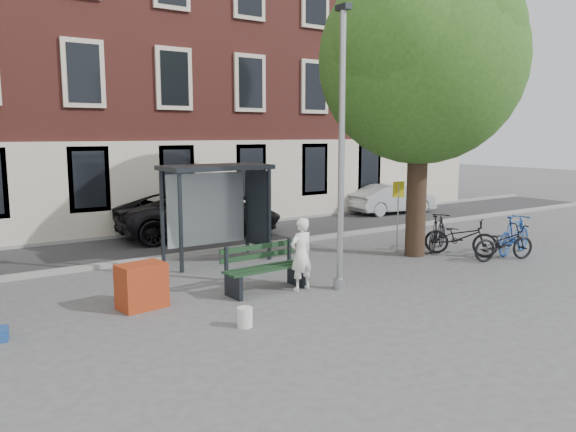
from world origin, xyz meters
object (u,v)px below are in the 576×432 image
Objects in this scene: bus_shelter at (227,190)px; bike_d at (438,232)px; bike_b at (514,235)px; car_dark at (200,213)px; lamppost at (341,164)px; painter at (301,254)px; bike_a at (504,243)px; car_silver at (393,199)px; bench at (265,270)px; bike_c at (461,237)px; notice_sign at (398,200)px; red_stand at (142,286)px.

bus_shelter reaches higher than bike_d.
bike_b is 9.92m from car_dark.
painter is (-0.75, 0.44, -1.97)m from lamppost.
painter is 5.99m from bike_d.
car_silver is at bearing -10.33° from bike_a.
bike_c reaches higher than bench.
bike_d is at bearing 4.88° from bench.
bike_b reaches higher than bike_a.
bench is at bearing 148.32° from bike_c.
bike_b is (6.50, 0.02, -2.22)m from lamppost.
bike_a is at bearing 164.96° from bike_d.
bench is at bearing -146.25° from notice_sign.
bike_a is at bearing -35.80° from bus_shelter.
bus_shelter reaches higher than bike_a.
lamppost is at bearing 157.36° from bike_c.
bus_shelter is 3.70m from bench.
bus_shelter is at bearing 73.12° from bench.
red_stand is at bearing 123.08° from car_silver.
car_silver reaches higher than bike_d.
bike_a is 9.28m from car_silver.
lamppost is 3.37× the size of bike_d.
bike_c is at bearing -30.25° from bus_shelter.
bike_a is 0.34× the size of car_dark.
bus_shelter reaches higher than bench.
lamppost is at bearing -15.57° from red_stand.
bike_d is 0.88× the size of notice_sign.
bike_a is at bearing 167.68° from painter.
car_dark is at bearing 29.00° from bike_b.
bike_b is at bearing -59.72° from bike_c.
bike_c is at bearing -139.86° from car_dark.
bike_c is (-0.44, 1.10, 0.04)m from bike_a.
lamppost is 4.80m from notice_sign.
painter reaches higher than bike_d.
red_stand is 0.44× the size of notice_sign.
lamppost is 2.86m from bench.
car_silver reaches higher than bike_a.
bike_a is at bearing 99.61° from bike_b.
car_silver is at bearing -149.30° from painter.
painter is at bearing 152.02° from bike_c.
red_stand is (-4.13, 1.15, -2.33)m from lamppost.
bike_c is 0.98× the size of notice_sign.
bike_a is 0.91× the size of notice_sign.
notice_sign is (-1.03, 1.47, 0.99)m from bike_c.
bus_shelter is 6.74m from bike_c.
bike_b is 0.92× the size of notice_sign.
red_stand is at bearing 146.33° from bike_c.
bus_shelter is at bearing 117.46° from car_silver.
lamppost reaches higher than bus_shelter.
red_stand is (-2.67, 0.33, -0.01)m from bench.
car_dark is at bearing 76.04° from bus_shelter.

